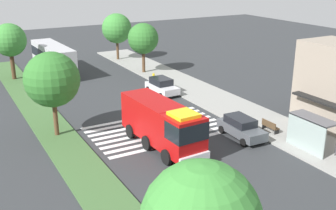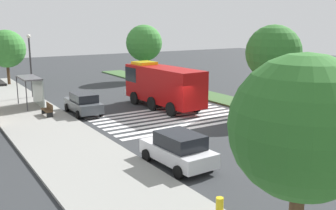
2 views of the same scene
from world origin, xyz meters
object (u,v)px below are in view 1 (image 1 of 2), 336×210
(transit_bus, at_px, (53,57))
(sidewalk_tree_far_west, at_px, (117,28))
(bus_stop_shelter, at_px, (310,127))
(parked_car_mid, at_px, (241,127))
(sidewalk_tree_west, at_px, (143,39))
(bench_near_shelter, at_px, (270,126))
(median_tree_west, at_px, (52,80))
(fire_hydrant, at_px, (154,76))
(parked_car_west, at_px, (162,86))
(median_tree_far_west, at_px, (10,40))
(fire_truck, at_px, (163,123))

(transit_bus, xyz_separation_m, sidewalk_tree_far_west, (-3.52, 10.02, 2.36))
(transit_bus, distance_m, bus_stop_shelter, 33.28)
(parked_car_mid, height_order, bus_stop_shelter, bus_stop_shelter)
(sidewalk_tree_far_west, distance_m, sidewalk_tree_west, 8.49)
(bench_near_shelter, height_order, sidewalk_tree_far_west, sidewalk_tree_far_west)
(bus_stop_shelter, height_order, median_tree_west, median_tree_west)
(transit_bus, relative_size, bus_stop_shelter, 2.99)
(transit_bus, bearing_deg, sidewalk_tree_far_west, -73.37)
(parked_car_mid, relative_size, bus_stop_shelter, 1.27)
(parked_car_mid, relative_size, fire_hydrant, 6.36)
(parked_car_west, relative_size, median_tree_far_west, 0.65)
(sidewalk_tree_west, bearing_deg, fire_hydrant, -7.69)
(parked_car_mid, height_order, median_tree_far_west, median_tree_far_west)
(transit_bus, bearing_deg, parked_car_mid, -166.62)
(parked_car_mid, height_order, sidewalk_tree_west, sidewalk_tree_west)
(median_tree_far_west, xyz_separation_m, median_tree_west, (19.36, 0.00, -0.06))
(parked_car_west, relative_size, parked_car_mid, 0.96)
(fire_truck, height_order, bench_near_shelter, fire_truck)
(fire_hydrant, bearing_deg, bus_stop_shelter, 2.37)
(parked_car_west, xyz_separation_m, parked_car_mid, (13.25, 0.00, -0.02))
(bus_stop_shelter, bearing_deg, fire_hydrant, -177.63)
(fire_hydrant, bearing_deg, parked_car_mid, -5.25)
(bus_stop_shelter, xyz_separation_m, sidewalk_tree_west, (-26.62, -0.45, 2.49))
(parked_car_west, relative_size, transit_bus, 0.41)
(sidewalk_tree_far_west, height_order, sidewalk_tree_west, sidewalk_tree_far_west)
(fire_truck, height_order, parked_car_mid, fire_truck)
(bus_stop_shelter, relative_size, median_tree_far_west, 0.53)
(sidewalk_tree_far_west, bearing_deg, parked_car_mid, -4.10)
(transit_bus, height_order, bench_near_shelter, transit_bus)
(parked_car_west, xyz_separation_m, median_tree_west, (5.90, -12.74, 3.82))
(parked_car_west, xyz_separation_m, sidewalk_tree_far_west, (-17.42, 2.20, 3.66))
(fire_truck, bearing_deg, median_tree_far_west, -168.99)
(bus_stop_shelter, bearing_deg, sidewalk_tree_far_west, -179.27)
(sidewalk_tree_far_west, bearing_deg, parked_car_west, -7.21)
(median_tree_west, xyz_separation_m, fire_hydrant, (-11.13, 14.45, -4.21))
(fire_truck, xyz_separation_m, bench_near_shelter, (1.64, 9.01, -1.40))
(parked_car_mid, distance_m, transit_bus, 28.30)
(bench_near_shelter, height_order, median_tree_west, median_tree_west)
(bench_near_shelter, bearing_deg, parked_car_west, -169.02)
(median_tree_far_west, bearing_deg, fire_truck, 14.07)
(fire_truck, relative_size, fire_hydrant, 12.51)
(median_tree_far_west, bearing_deg, bus_stop_shelter, 26.30)
(parked_car_mid, bearing_deg, sidewalk_tree_west, 176.20)
(bench_near_shelter, distance_m, median_tree_far_west, 31.49)
(sidewalk_tree_west, relative_size, median_tree_west, 0.92)
(parked_car_west, distance_m, sidewalk_tree_far_west, 17.94)
(bench_near_shelter, bearing_deg, transit_bus, -159.21)
(parked_car_west, xyz_separation_m, bus_stop_shelter, (17.68, 2.65, 1.01))
(parked_car_mid, bearing_deg, parked_car_west, -178.12)
(parked_car_mid, relative_size, median_tree_west, 0.66)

